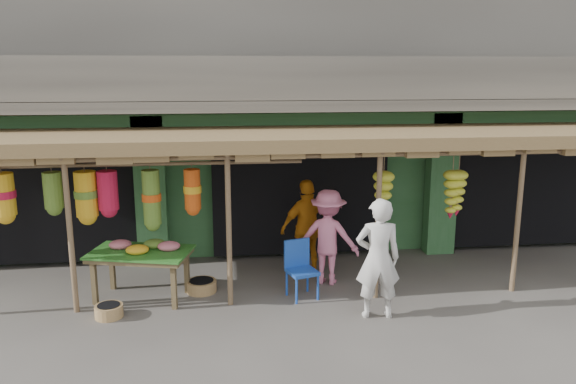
{
  "coord_description": "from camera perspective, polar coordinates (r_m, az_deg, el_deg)",
  "views": [
    {
      "loc": [
        -1.58,
        -9.07,
        3.88
      ],
      "look_at": [
        -0.38,
        1.0,
        1.64
      ],
      "focal_mm": 35.0,
      "sensor_mm": 36.0,
      "label": 1
    }
  ],
  "objects": [
    {
      "name": "basket_mid",
      "position": [
        10.21,
        -8.77,
        -9.43
      ],
      "size": [
        0.64,
        0.64,
        0.2
      ],
      "primitive_type": "cylinder",
      "rotation": [
        0.0,
        0.0,
        0.23
      ],
      "color": "#9C8446",
      "rests_on": "ground"
    },
    {
      "name": "person_shopper",
      "position": [
        10.28,
        4.1,
        -4.58
      ],
      "size": [
        1.3,
        1.05,
        1.76
      ],
      "primitive_type": "imported",
      "rotation": [
        0.0,
        0.0,
        2.73
      ],
      "color": "pink",
      "rests_on": "ground"
    },
    {
      "name": "flower_table",
      "position": [
        9.91,
        -14.61,
        -6.05
      ],
      "size": [
        1.86,
        1.36,
        1.0
      ],
      "rotation": [
        0.0,
        0.0,
        -0.25
      ],
      "color": "brown",
      "rests_on": "ground"
    },
    {
      "name": "person_vendor",
      "position": [
        10.66,
        2.02,
        -3.64
      ],
      "size": [
        1.17,
        0.73,
        1.86
      ],
      "primitive_type": "imported",
      "rotation": [
        0.0,
        0.0,
        3.42
      ],
      "color": "#C16E12",
      "rests_on": "ground"
    },
    {
      "name": "person_front",
      "position": [
        8.95,
        9.12,
        -6.69
      ],
      "size": [
        0.74,
        0.52,
        1.94
      ],
      "primitive_type": "imported",
      "rotation": [
        0.0,
        0.0,
        3.07
      ],
      "color": "silver",
      "rests_on": "ground"
    },
    {
      "name": "blue_chair",
      "position": [
        9.77,
        1.23,
        -7.48
      ],
      "size": [
        0.59,
        0.6,
        0.99
      ],
      "rotation": [
        0.0,
        0.0,
        0.31
      ],
      "color": "#1B48AF",
      "rests_on": "ground"
    },
    {
      "name": "basket_right",
      "position": [
        9.57,
        -17.73,
        -11.46
      ],
      "size": [
        0.52,
        0.52,
        0.2
      ],
      "primitive_type": "cylinder",
      "rotation": [
        0.0,
        0.0,
        -0.18
      ],
      "color": "olive",
      "rests_on": "ground"
    },
    {
      "name": "ground",
      "position": [
        9.99,
        2.91,
        -10.44
      ],
      "size": [
        80.0,
        80.0,
        0.0
      ],
      "primitive_type": "plane",
      "color": "#514C47",
      "rests_on": "ground"
    },
    {
      "name": "awning",
      "position": [
        10.05,
        1.33,
        4.98
      ],
      "size": [
        14.0,
        2.7,
        2.79
      ],
      "color": "brown",
      "rests_on": "ground"
    },
    {
      "name": "building",
      "position": [
        14.03,
        -0.32,
        10.35
      ],
      "size": [
        16.4,
        6.8,
        7.0
      ],
      "color": "gray",
      "rests_on": "ground"
    }
  ]
}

